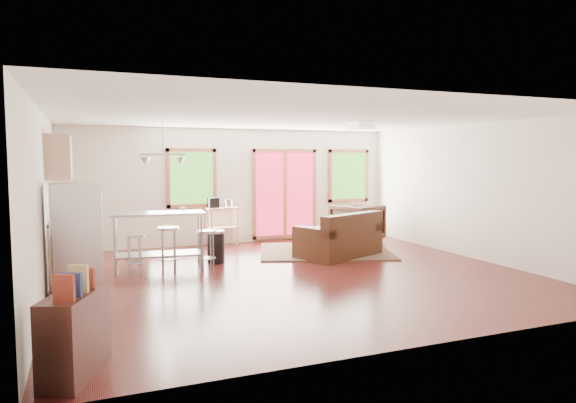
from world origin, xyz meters
name	(u,v)px	position (x,y,z in m)	size (l,w,h in m)	color
floor	(295,275)	(0.00, 0.00, -0.01)	(7.50, 7.00, 0.02)	#350E0D
ceiling	(295,116)	(0.00, 0.00, 2.61)	(7.50, 7.00, 0.02)	white
back_wall	(235,186)	(0.00, 3.51, 1.30)	(7.50, 0.02, 2.60)	silver
left_wall	(42,205)	(-3.76, 0.00, 1.30)	(0.02, 7.00, 2.60)	silver
right_wall	(475,191)	(3.76, 0.00, 1.30)	(0.02, 7.00, 2.60)	silver
front_wall	(429,221)	(0.00, -3.51, 1.30)	(7.50, 0.02, 2.60)	silver
window_left	(192,178)	(-1.00, 3.46, 1.50)	(1.10, 0.05, 1.30)	#295518
french_doors	(285,194)	(1.20, 3.46, 1.10)	(1.60, 0.05, 2.10)	#AF1B37
window_right	(349,176)	(2.90, 3.46, 1.50)	(1.10, 0.05, 1.30)	#295518
rug	(325,251)	(1.39, 1.70, 0.01)	(2.66, 2.05, 0.03)	#435134
loveseat	(340,239)	(1.43, 1.09, 0.35)	(1.89, 1.51, 0.88)	black
coffee_table	(347,234)	(1.87, 1.64, 0.36)	(1.04, 0.62, 0.41)	#351813
armchair	(356,221)	(2.59, 2.50, 0.49)	(0.95, 0.89, 0.98)	black
ottoman	(312,238)	(1.35, 2.25, 0.21)	(0.62, 0.62, 0.41)	black
vase	(347,226)	(1.90, 1.69, 0.52)	(0.24, 0.25, 0.32)	silver
book	(350,224)	(1.99, 1.72, 0.55)	(0.23, 0.03, 0.31)	maroon
cabinets	(67,217)	(-3.49, 1.70, 0.93)	(0.64, 2.24, 2.30)	tan
refrigerator	(76,239)	(-3.34, 0.00, 0.79)	(0.70, 0.68, 1.59)	#B7BABC
island	(158,230)	(-2.03, 1.29, 0.69)	(1.64, 0.80, 1.00)	#B7BABC
cup	(183,209)	(-1.53, 1.67, 1.01)	(0.11, 0.09, 0.11)	white
bar_stool_a	(134,245)	(-2.47, 0.98, 0.51)	(0.34, 0.34, 0.68)	#B7BABC
bar_stool_b	(168,239)	(-1.92, 0.94, 0.58)	(0.39, 0.39, 0.78)	#B7BABC
bar_stool_c	(207,241)	(-1.27, 0.89, 0.52)	(0.34, 0.34, 0.70)	#B7BABC
trash_can	(216,247)	(-0.97, 1.44, 0.30)	(0.41, 0.41, 0.60)	black
kitchen_cart	(220,213)	(-0.41, 3.31, 0.73)	(0.73, 0.50, 1.07)	tan
bookshelf	(75,333)	(-3.35, -2.95, 0.39)	(0.63, 0.92, 1.00)	#351813
ceiling_flush	(362,126)	(1.60, 0.60, 2.53)	(0.35, 0.35, 0.12)	white
pendant_light	(163,160)	(-1.90, 1.50, 1.90)	(0.80, 0.18, 0.79)	gray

